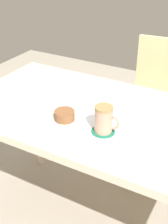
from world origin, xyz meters
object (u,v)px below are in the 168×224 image
Objects in this scene: wooden_chair at (159,101)px; pastry_plate at (65,121)px; pastry at (64,115)px; dining_table at (107,130)px; coffee_mug at (104,119)px.

wooden_chair is 0.88m from pastry_plate.
pastry is at bearing 0.00° from pastry_plate.
pastry_plate is (-0.13, -0.15, 0.09)m from dining_table.
coffee_mug is at bearing -71.54° from dining_table.
pastry is at bearing 72.65° from wooden_chair.
wooden_chair is 0.89m from pastry.
dining_table is at bearing 48.61° from pastry.
dining_table is at bearing 108.46° from coffee_mug.
wooden_chair is 0.87m from coffee_mug.
wooden_chair reaches higher than coffee_mug.
pastry_plate is 1.84× the size of pastry.
dining_table is 12.41× the size of coffee_mug.
pastry reaches higher than pastry_plate.
pastry is (0.00, 0.00, 0.03)m from pastry_plate.
pastry is 0.18m from coffee_mug.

